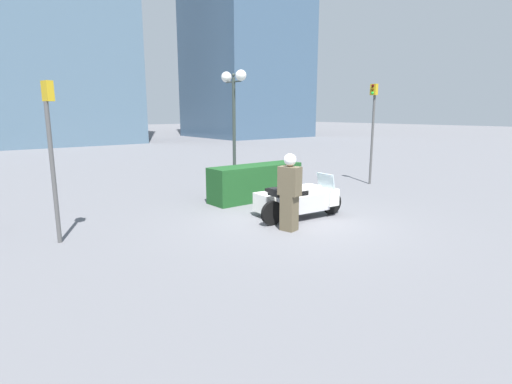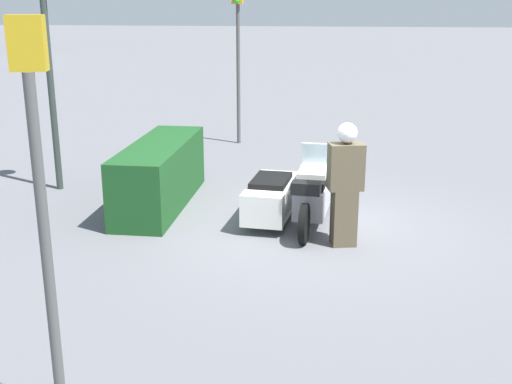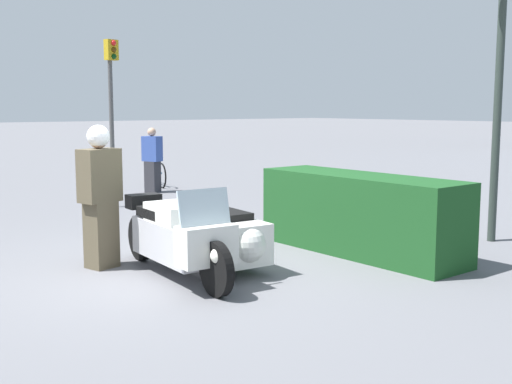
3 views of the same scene
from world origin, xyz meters
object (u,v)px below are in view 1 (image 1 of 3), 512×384
object	(u,v)px
hedge_bush_curbside	(256,182)
traffic_light_far	(51,138)
twin_lamp_post	(234,96)
police_motorcycle	(296,199)
officer_rider	(290,190)
traffic_light_near	(373,120)

from	to	relation	value
hedge_bush_curbside	traffic_light_far	size ratio (longest dim) A/B	0.94
hedge_bush_curbside	twin_lamp_post	size ratio (longest dim) A/B	0.75
hedge_bush_curbside	traffic_light_far	world-z (taller)	traffic_light_far
twin_lamp_post	traffic_light_far	distance (m)	7.35
police_motorcycle	officer_rider	size ratio (longest dim) A/B	1.44
officer_rider	hedge_bush_curbside	distance (m)	3.52
twin_lamp_post	traffic_light_near	size ratio (longest dim) A/B	1.11
traffic_light_near	traffic_light_far	world-z (taller)	traffic_light_near
police_motorcycle	traffic_light_near	xyz separation A→B (m)	(5.64, 1.74, 1.98)
hedge_bush_curbside	twin_lamp_post	xyz separation A→B (m)	(0.72, 2.17, 2.75)
police_motorcycle	hedge_bush_curbside	xyz separation A→B (m)	(0.49, 2.32, 0.09)
police_motorcycle	hedge_bush_curbside	world-z (taller)	police_motorcycle
traffic_light_near	hedge_bush_curbside	bearing A→B (deg)	-3.10
officer_rider	traffic_light_far	xyz separation A→B (m)	(-4.41, 2.39, 1.25)
officer_rider	hedge_bush_curbside	world-z (taller)	officer_rider
traffic_light_near	twin_lamp_post	bearing A→B (deg)	-28.53
traffic_light_far	twin_lamp_post	bearing A→B (deg)	11.37
hedge_bush_curbside	traffic_light_near	bearing A→B (deg)	-6.40
officer_rider	twin_lamp_post	distance (m)	6.23
hedge_bush_curbside	traffic_light_far	distance (m)	6.20
police_motorcycle	officer_rider	world-z (taller)	officer_rider
twin_lamp_post	traffic_light_far	world-z (taller)	twin_lamp_post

